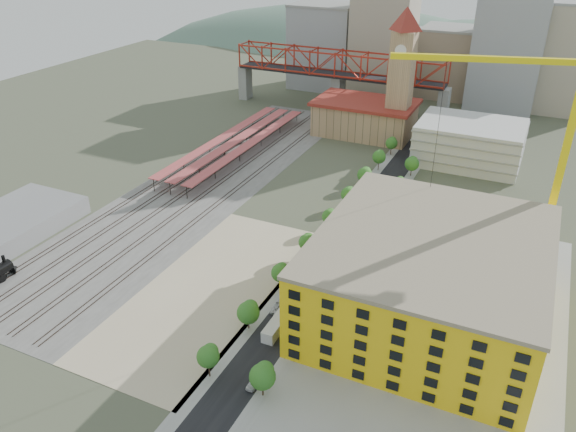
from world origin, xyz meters
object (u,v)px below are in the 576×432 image
at_px(clock_tower, 402,64).
at_px(site_trailer_d, 341,240).
at_px(construction_building, 429,277).
at_px(site_trailer_b, 299,296).
at_px(site_trailer_a, 277,325).
at_px(car_0, 276,308).
at_px(tower_crane, 554,126).
at_px(site_trailer_c, 322,266).

distance_m(clock_tower, site_trailer_d, 85.25).
distance_m(construction_building, site_trailer_b, 28.13).
relative_size(site_trailer_b, site_trailer_d, 1.12).
xyz_separation_m(construction_building, site_trailer_a, (-26.00, -18.11, -8.09)).
bearing_deg(clock_tower, car_0, -87.45).
height_order(construction_building, car_0, construction_building).
relative_size(site_trailer_a, site_trailer_d, 1.05).
distance_m(site_trailer_a, site_trailer_b, 10.96).
bearing_deg(construction_building, site_trailer_a, -145.14).
bearing_deg(clock_tower, construction_building, -71.22).
xyz_separation_m(construction_building, tower_crane, (17.05, 29.63, 25.70)).
bearing_deg(car_0, clock_tower, 87.83).
relative_size(tower_crane, car_0, 14.49).
relative_size(clock_tower, site_trailer_b, 5.10).
relative_size(site_trailer_c, site_trailer_d, 1.04).
height_order(site_trailer_b, site_trailer_d, site_trailer_b).
bearing_deg(tower_crane, site_trailer_d, -166.99).
relative_size(tower_crane, site_trailer_d, 6.22).
distance_m(site_trailer_c, site_trailer_d, 13.39).
bearing_deg(site_trailer_c, clock_tower, 77.19).
bearing_deg(site_trailer_d, tower_crane, -0.07).
xyz_separation_m(clock_tower, site_trailer_d, (8.00, -80.31, -27.44)).
relative_size(clock_tower, site_trailer_a, 5.41).
height_order(tower_crane, site_trailer_b, tower_crane).
xyz_separation_m(construction_building, site_trailer_b, (-26.00, -7.15, -8.01)).
distance_m(construction_building, car_0, 32.74).
relative_size(site_trailer_c, car_0, 2.42).
xyz_separation_m(site_trailer_a, site_trailer_c, (0.00, 24.40, -0.02)).
relative_size(clock_tower, construction_building, 1.03).
bearing_deg(construction_building, site_trailer_b, -164.62).
bearing_deg(tower_crane, car_0, -137.59).
bearing_deg(tower_crane, site_trailer_b, -139.49).
height_order(clock_tower, site_trailer_c, clock_tower).
bearing_deg(site_trailer_c, site_trailer_b, -107.69).
distance_m(tower_crane, site_trailer_b, 65.90).
bearing_deg(site_trailer_b, clock_tower, 95.67).
distance_m(clock_tower, site_trailer_b, 110.86).
xyz_separation_m(site_trailer_a, site_trailer_b, (0.00, 10.96, 0.08)).
bearing_deg(site_trailer_c, site_trailer_a, -107.69).
height_order(site_trailer_c, site_trailer_d, site_trailer_c).
relative_size(clock_tower, tower_crane, 0.91).
bearing_deg(site_trailer_d, car_0, -108.41).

